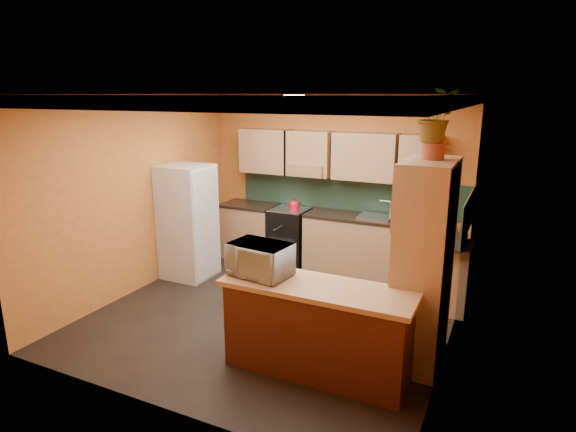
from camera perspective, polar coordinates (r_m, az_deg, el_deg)
The scene contains 15 objects.
room_shell at distance 5.88m, azimuth -0.45°, elevation 8.27°, with size 4.24×4.24×2.72m.
base_cabinets_back at distance 7.60m, azimuth 4.49°, elevation -3.09°, with size 3.65×0.60×0.88m, color #AE7C5C.
countertop_back at distance 7.47m, azimuth 4.56°, elevation 0.28°, with size 3.65×0.62×0.04m, color black.
stove at distance 7.83m, azimuth 0.22°, elevation -2.40°, with size 0.58×0.58×0.91m, color black.
kettle at distance 7.60m, azimuth 0.75°, elevation 1.35°, with size 0.17×0.17×0.18m, color red, non-canonical shape.
sink at distance 7.23m, azimuth 10.31°, elevation -0.10°, with size 0.48×0.40×0.03m, color silver.
base_cabinets_right at distance 6.55m, azimuth 17.17°, elevation -6.61°, with size 0.60×0.80×0.88m, color #AE7C5C.
countertop_right at distance 6.40m, azimuth 17.48°, elevation -2.76°, with size 0.62×0.80×0.04m, color black.
fridge at distance 7.32m, azimuth -11.80°, elevation -0.69°, with size 0.68×0.66×1.70m, color silver.
pantry at distance 5.02m, azimuth 15.76°, elevation -5.54°, with size 0.48×0.90×2.10m, color #AE7C5C.
fern_pot at distance 4.82m, azimuth 16.78°, elevation 7.40°, with size 0.22×0.22×0.16m, color brown.
fern at distance 4.79m, azimuth 17.07°, elevation 11.29°, with size 0.45×0.39×0.50m, color #AE7C5C.
breakfast_bar at distance 4.86m, azimuth 3.43°, elevation -13.53°, with size 1.80×0.55×0.88m, color #502512.
bar_top at distance 4.66m, azimuth 3.52°, elevation -8.47°, with size 1.90×0.65×0.05m, color tan.
microwave at distance 4.85m, azimuth -3.36°, elevation -5.14°, with size 0.60×0.41×0.33m, color silver.
Camera 1 is at (2.58, -4.97, 2.72)m, focal length 30.00 mm.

